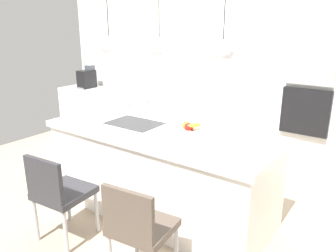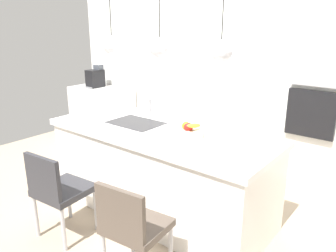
{
  "view_description": "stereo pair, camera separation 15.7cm",
  "coord_description": "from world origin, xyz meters",
  "px_view_note": "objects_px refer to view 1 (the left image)",
  "views": [
    {
      "loc": [
        1.91,
        -2.53,
        1.93
      ],
      "look_at": [
        0.1,
        0.0,
        0.96
      ],
      "focal_mm": 35.61,
      "sensor_mm": 36.0,
      "label": 1
    },
    {
      "loc": [
        2.03,
        -2.43,
        1.93
      ],
      "look_at": [
        0.1,
        0.0,
        0.96
      ],
      "focal_mm": 35.61,
      "sensor_mm": 36.0,
      "label": 2
    }
  ],
  "objects_px": {
    "fruit_bowl": "(190,131)",
    "oven": "(305,112)",
    "coffee_machine": "(87,79)",
    "chair_near": "(59,191)",
    "chair_middle": "(139,226)",
    "microwave": "(311,70)"
  },
  "relations": [
    {
      "from": "chair_near",
      "to": "fruit_bowl",
      "type": "bearing_deg",
      "value": 50.34
    },
    {
      "from": "coffee_machine",
      "to": "microwave",
      "type": "height_order",
      "value": "microwave"
    },
    {
      "from": "chair_middle",
      "to": "oven",
      "type": "bearing_deg",
      "value": 78.72
    },
    {
      "from": "microwave",
      "to": "chair_middle",
      "type": "relative_size",
      "value": 0.64
    },
    {
      "from": "fruit_bowl",
      "to": "chair_near",
      "type": "relative_size",
      "value": 0.32
    },
    {
      "from": "coffee_machine",
      "to": "chair_middle",
      "type": "distance_m",
      "value": 3.79
    },
    {
      "from": "oven",
      "to": "chair_middle",
      "type": "distance_m",
      "value": 2.59
    },
    {
      "from": "fruit_bowl",
      "to": "chair_middle",
      "type": "distance_m",
      "value": 1.05
    },
    {
      "from": "oven",
      "to": "chair_middle",
      "type": "bearing_deg",
      "value": -101.28
    },
    {
      "from": "fruit_bowl",
      "to": "coffee_machine",
      "type": "relative_size",
      "value": 0.73
    },
    {
      "from": "microwave",
      "to": "chair_near",
      "type": "bearing_deg",
      "value": -119.6
    },
    {
      "from": "fruit_bowl",
      "to": "oven",
      "type": "bearing_deg",
      "value": 67.58
    },
    {
      "from": "chair_near",
      "to": "coffee_machine",
      "type": "bearing_deg",
      "value": 133.46
    },
    {
      "from": "fruit_bowl",
      "to": "chair_middle",
      "type": "height_order",
      "value": "fruit_bowl"
    },
    {
      "from": "microwave",
      "to": "chair_middle",
      "type": "xyz_separation_m",
      "value": [
        -0.5,
        -2.51,
        -0.91
      ]
    },
    {
      "from": "chair_near",
      "to": "oven",
      "type": "bearing_deg",
      "value": 60.4
    },
    {
      "from": "oven",
      "to": "chair_near",
      "type": "xyz_separation_m",
      "value": [
        -1.43,
        -2.52,
        -0.41
      ]
    },
    {
      "from": "oven",
      "to": "microwave",
      "type": "bearing_deg",
      "value": 0.0
    },
    {
      "from": "coffee_machine",
      "to": "fruit_bowl",
      "type": "bearing_deg",
      "value": -23.95
    },
    {
      "from": "coffee_machine",
      "to": "oven",
      "type": "bearing_deg",
      "value": 4.81
    },
    {
      "from": "oven",
      "to": "fruit_bowl",
      "type": "bearing_deg",
      "value": -112.42
    },
    {
      "from": "microwave",
      "to": "oven",
      "type": "relative_size",
      "value": 0.96
    }
  ]
}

